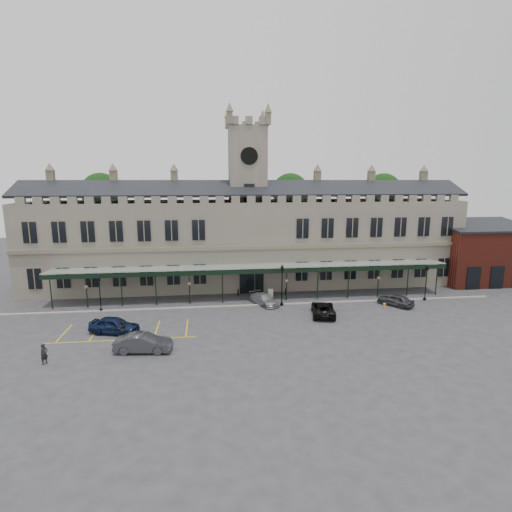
{
  "coord_description": "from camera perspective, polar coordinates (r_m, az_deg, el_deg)",
  "views": [
    {
      "loc": [
        -5.63,
        -40.26,
        14.96
      ],
      "look_at": [
        0.0,
        6.0,
        6.0
      ],
      "focal_mm": 28.0,
      "sensor_mm": 36.0,
      "label": 1
    }
  ],
  "objects": [
    {
      "name": "car_left_a",
      "position": [
        42.26,
        -19.58,
        -9.31
      ],
      "size": [
        5.25,
        3.32,
        1.67
      ],
      "primitive_type": "imported",
      "rotation": [
        0.0,
        0.0,
        1.27
      ],
      "color": "#0B1733",
      "rests_on": "ground"
    },
    {
      "name": "car_taxi",
      "position": [
        48.68,
        1.21,
        -6.2
      ],
      "size": [
        3.67,
        4.89,
        1.32
      ],
      "primitive_type": "imported",
      "rotation": [
        0.0,
        0.0,
        0.46
      ],
      "color": "gray",
      "rests_on": "ground"
    },
    {
      "name": "tree_behind_left",
      "position": [
        67.32,
        -21.24,
        8.33
      ],
      "size": [
        6.0,
        6.0,
        16.0
      ],
      "color": "#332314",
      "rests_on": "ground"
    },
    {
      "name": "lamp_post_right",
      "position": [
        54.17,
        23.15,
        -3.09
      ],
      "size": [
        0.43,
        0.43,
        4.56
      ],
      "color": "black",
      "rests_on": "ground"
    },
    {
      "name": "car_left_b",
      "position": [
        37.23,
        -15.81,
        -11.87
      ],
      "size": [
        5.14,
        2.25,
        1.64
      ],
      "primitive_type": "imported",
      "rotation": [
        0.0,
        0.0,
        1.47
      ],
      "color": "#313338",
      "rests_on": "ground"
    },
    {
      "name": "bollard_left",
      "position": [
        52.44,
        -2.58,
        -5.22
      ],
      "size": [
        0.15,
        0.15,
        0.84
      ],
      "primitive_type": "cylinder",
      "color": "black",
      "rests_on": "ground"
    },
    {
      "name": "lamp_post_left",
      "position": [
        49.08,
        -21.44,
        -4.58
      ],
      "size": [
        0.4,
        0.4,
        4.24
      ],
      "color": "black",
      "rests_on": "ground"
    },
    {
      "name": "car_right_a",
      "position": [
        51.07,
        19.3,
        -5.94
      ],
      "size": [
        3.95,
        4.4,
        1.45
      ],
      "primitive_type": "imported",
      "rotation": [
        0.0,
        0.0,
        3.8
      ],
      "color": "#313338",
      "rests_on": "ground"
    },
    {
      "name": "sign_board",
      "position": [
        51.59,
        2.09,
        -5.34
      ],
      "size": [
        0.66,
        0.19,
        1.14
      ],
      "rotation": [
        0.0,
        0.0,
        -0.22
      ],
      "color": "black",
      "rests_on": "ground"
    },
    {
      "name": "parking_markings",
      "position": [
        42.38,
        -18.15,
        -10.35
      ],
      "size": [
        16.0,
        6.0,
        0.01
      ],
      "primitive_type": null,
      "color": "gold",
      "rests_on": "ground"
    },
    {
      "name": "brick_annex",
      "position": [
        67.24,
        29.3,
        0.23
      ],
      "size": [
        12.4,
        8.36,
        9.23
      ],
      "color": "#5F1F16",
      "rests_on": "ground"
    },
    {
      "name": "lamp_post_mid",
      "position": [
        47.82,
        3.74,
        -3.64
      ],
      "size": [
        0.48,
        0.48,
        5.04
      ],
      "color": "black",
      "rests_on": "ground"
    },
    {
      "name": "tree_behind_right",
      "position": [
        71.71,
        17.68,
        8.66
      ],
      "size": [
        6.0,
        6.0,
        16.0
      ],
      "color": "#332314",
      "rests_on": "ground"
    },
    {
      "name": "tree_behind_mid",
      "position": [
        66.71,
        4.92,
        9.0
      ],
      "size": [
        6.0,
        6.0,
        16.0
      ],
      "color": "#332314",
      "rests_on": "ground"
    },
    {
      "name": "car_van",
      "position": [
        45.65,
        9.57,
        -7.44
      ],
      "size": [
        3.4,
        5.6,
        1.45
      ],
      "primitive_type": "imported",
      "rotation": [
        0.0,
        0.0,
        2.94
      ],
      "color": "black",
      "rests_on": "ground"
    },
    {
      "name": "clock_tower",
      "position": [
        56.57,
        -1.24,
        9.01
      ],
      "size": [
        5.6,
        5.6,
        24.8
      ],
      "color": "#656054",
      "rests_on": "ground"
    },
    {
      "name": "station_building",
      "position": [
        57.09,
        -1.2,
        2.33
      ],
      "size": [
        60.0,
        10.36,
        17.3
      ],
      "color": "#656054",
      "rests_on": "ground"
    },
    {
      "name": "person_a",
      "position": [
        37.89,
        -28.01,
        -12.25
      ],
      "size": [
        0.72,
        0.78,
        1.78
      ],
      "primitive_type": "imported",
      "rotation": [
        0.0,
        0.0,
        0.97
      ],
      "color": "black",
      "rests_on": "ground"
    },
    {
      "name": "person_b",
      "position": [
        41.11,
        -18.55,
        -9.85
      ],
      "size": [
        0.81,
        0.64,
        1.61
      ],
      "primitive_type": "imported",
      "rotation": [
        0.0,
        0.0,
        3.18
      ],
      "color": "black",
      "rests_on": "ground"
    },
    {
      "name": "ground",
      "position": [
        43.32,
        0.97,
        -9.32
      ],
      "size": [
        140.0,
        140.0,
        0.0
      ],
      "primitive_type": "plane",
      "color": "#303033"
    },
    {
      "name": "kerb",
      "position": [
        48.46,
        0.07,
        -7.03
      ],
      "size": [
        60.0,
        0.4,
        0.12
      ],
      "primitive_type": "cube",
      "color": "gray",
      "rests_on": "ground"
    },
    {
      "name": "traffic_cone",
      "position": [
        50.02,
        17.88,
        -6.65
      ],
      "size": [
        0.45,
        0.45,
        0.71
      ],
      "rotation": [
        0.0,
        0.0,
        0.36
      ],
      "color": "#E35007",
      "rests_on": "ground"
    },
    {
      "name": "bollard_right",
      "position": [
        52.86,
        4.24,
        -5.1
      ],
      "size": [
        0.15,
        0.15,
        0.87
      ],
      "primitive_type": "cylinder",
      "color": "black",
      "rests_on": "ground"
    },
    {
      "name": "canopy",
      "position": [
        49.67,
        -0.2,
        -3.76
      ],
      "size": [
        50.0,
        4.1,
        4.3
      ],
      "color": "#8C9E93",
      "rests_on": "ground"
    }
  ]
}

